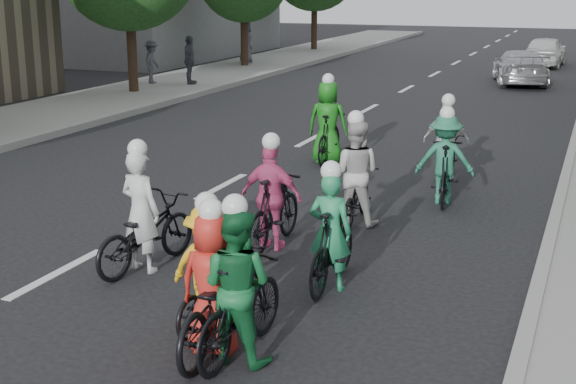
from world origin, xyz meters
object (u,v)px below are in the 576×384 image
Objects in this scene: spectator_1 at (190,60)px; cyclist_6 at (355,183)px; cyclist_3 at (273,205)px; follow_car_trail at (545,51)px; cyclist_2 at (211,277)px; cyclist_8 at (446,150)px; cyclist_7 at (445,165)px; cyclist_9 at (328,130)px; cyclist_1 at (239,297)px; cyclist_4 at (216,297)px; follow_car_lead at (520,67)px; cyclist_0 at (144,227)px; cyclist_5 at (332,242)px; spectator_2 at (246,42)px; spectator_0 at (152,62)px.

cyclist_6 is at bearing -157.57° from spectator_1.
follow_car_trail is (1.69, 27.80, 0.03)m from cyclist_3.
cyclist_8 is at bearing -94.23° from cyclist_2.
cyclist_9 is at bearing -46.00° from cyclist_7.
spectator_1 reaches higher than cyclist_6.
cyclist_8 is 15.09m from spectator_1.
cyclist_1 is 9.30m from cyclist_9.
cyclist_7 is at bearing -101.83° from cyclist_4.
cyclist_6 is at bearing 76.41° from follow_car_lead.
cyclist_6 reaches higher than cyclist_1.
cyclist_2 is at bearing 75.86° from follow_car_lead.
cyclist_0 is 0.50× the size of follow_car_trail.
cyclist_3 is 1.03× the size of cyclist_5.
cyclist_6 is at bearing -82.82° from cyclist_1.
spectator_1 is at bearing 15.02° from follow_car_lead.
cyclist_0 is at bearing 66.65° from cyclist_8.
spectator_1 is at bearing -52.43° from cyclist_0.
cyclist_4 is at bearing -8.99° from cyclist_1.
follow_car_lead is 2.34× the size of spectator_2.
cyclist_5 is 0.95× the size of cyclist_6.
spectator_2 reaches higher than cyclist_8.
cyclist_5 reaches higher than follow_car_lead.
cyclist_4 is at bearing 103.55° from cyclist_3.
cyclist_5 is at bearing -160.94° from spectator_2.
cyclist_1 is 0.97× the size of cyclist_7.
cyclist_6 is at bearing -92.51° from cyclist_4.
cyclist_0 is 1.12× the size of cyclist_5.
cyclist_9 reaches higher than spectator_0.
cyclist_3 is at bearing -79.84° from cyclist_4.
follow_car_lead is at bearing -77.73° from spectator_1.
cyclist_1 is 21.91m from spectator_0.
cyclist_3 is at bearing 53.50° from cyclist_7.
spectator_2 is at bearing -64.64° from cyclist_9.
cyclist_7 is (1.85, 3.37, 0.03)m from cyclist_3.
cyclist_1 is at bearing 91.25° from follow_car_trail.
spectator_1 is (1.36, 0.32, 0.08)m from spectator_0.
cyclist_1 is 1.14× the size of spectator_0.
cyclist_9 is at bearing -72.86° from cyclist_1.
cyclist_6 is at bearing -159.13° from spectator_2.
cyclist_9 is at bearing -76.04° from cyclist_2.
cyclist_3 is 1.15× the size of spectator_0.
cyclist_1 is at bearing 89.27° from cyclist_6.
cyclist_5 is 0.95× the size of cyclist_7.
cyclist_0 is 2.75m from cyclist_4.
cyclist_1 is (2.30, -1.93, 0.08)m from cyclist_0.
cyclist_4 is (0.73, -3.31, -0.05)m from cyclist_3.
spectator_1 reaches higher than spectator_0.
spectator_0 reaches higher than follow_car_trail.
cyclist_2 is 0.86× the size of cyclist_6.
spectator_0 is at bearing 47.89° from follow_car_trail.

